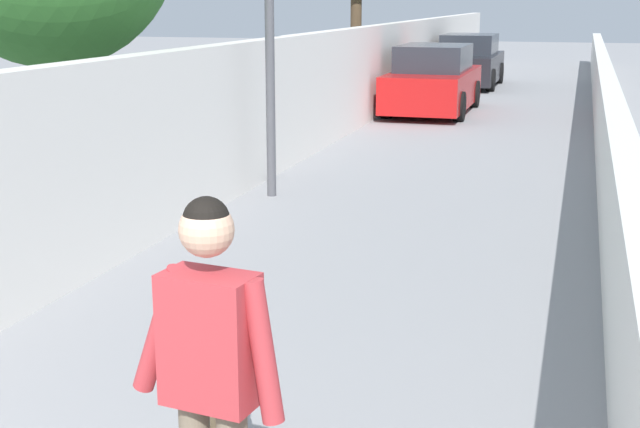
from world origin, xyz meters
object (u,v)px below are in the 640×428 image
car_near (433,81)px  car_far (469,62)px  person_skateboarder (211,368)px  dog (218,425)px

car_near → car_far: (6.46, -0.00, -0.00)m
person_skateboarder → car_near: size_ratio=0.41×
person_skateboarder → car_far: (23.43, 1.90, -0.39)m
dog → car_near: car_near is taller
dog → car_near: bearing=5.3°
car_near → car_far: size_ratio=1.03×
car_near → person_skateboarder: bearing=-173.6°
car_far → person_skateboarder: bearing=-175.4°
dog → car_far: size_ratio=0.32×
person_skateboarder → car_far: person_skateboarder is taller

